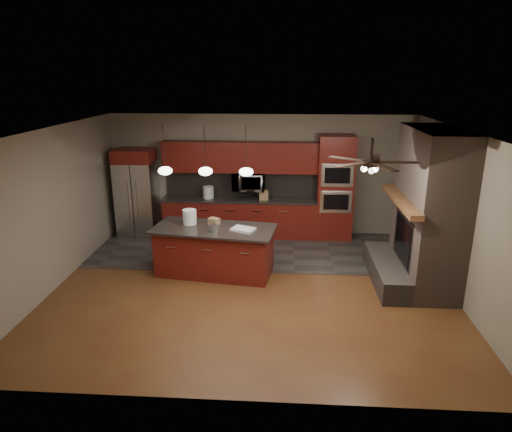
# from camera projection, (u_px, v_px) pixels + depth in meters

# --- Properties ---
(ground) EXTENTS (7.00, 7.00, 0.00)m
(ground) POSITION_uv_depth(u_px,v_px,m) (252.00, 287.00, 8.23)
(ground) COLOR brown
(ground) RESTS_ON ground
(ceiling) EXTENTS (7.00, 6.00, 0.02)m
(ceiling) POSITION_uv_depth(u_px,v_px,m) (251.00, 130.00, 7.39)
(ceiling) COLOR white
(ceiling) RESTS_ON back_wall
(back_wall) EXTENTS (7.00, 0.02, 2.80)m
(back_wall) POSITION_uv_depth(u_px,v_px,m) (261.00, 175.00, 10.66)
(back_wall) COLOR gray
(back_wall) RESTS_ON ground
(right_wall) EXTENTS (0.02, 6.00, 2.80)m
(right_wall) POSITION_uv_depth(u_px,v_px,m) (461.00, 217.00, 7.59)
(right_wall) COLOR gray
(right_wall) RESTS_ON ground
(left_wall) EXTENTS (0.02, 6.00, 2.80)m
(left_wall) POSITION_uv_depth(u_px,v_px,m) (54.00, 209.00, 8.02)
(left_wall) COLOR gray
(left_wall) RESTS_ON ground
(slate_tile_patch) EXTENTS (7.00, 2.40, 0.01)m
(slate_tile_patch) POSITION_uv_depth(u_px,v_px,m) (258.00, 249.00, 9.94)
(slate_tile_patch) COLOR #363431
(slate_tile_patch) RESTS_ON ground
(fireplace_column) EXTENTS (1.30, 2.10, 2.80)m
(fireplace_column) POSITION_uv_depth(u_px,v_px,m) (425.00, 215.00, 8.03)
(fireplace_column) COLOR brown
(fireplace_column) RESTS_ON ground
(back_cabinetry) EXTENTS (3.59, 0.64, 2.20)m
(back_cabinetry) POSITION_uv_depth(u_px,v_px,m) (240.00, 198.00, 10.60)
(back_cabinetry) COLOR maroon
(back_cabinetry) RESTS_ON ground
(oven_tower) EXTENTS (0.80, 0.63, 2.38)m
(oven_tower) POSITION_uv_depth(u_px,v_px,m) (335.00, 188.00, 10.33)
(oven_tower) COLOR maroon
(oven_tower) RESTS_ON ground
(microwave) EXTENTS (0.73, 0.41, 0.50)m
(microwave) POSITION_uv_depth(u_px,v_px,m) (249.00, 181.00, 10.47)
(microwave) COLOR silver
(microwave) RESTS_ON back_cabinetry
(refrigerator) EXTENTS (0.87, 0.75, 2.04)m
(refrigerator) POSITION_uv_depth(u_px,v_px,m) (137.00, 193.00, 10.59)
(refrigerator) COLOR silver
(refrigerator) RESTS_ON ground
(kitchen_island) EXTENTS (2.40, 1.34, 0.92)m
(kitchen_island) POSITION_uv_depth(u_px,v_px,m) (215.00, 250.00, 8.65)
(kitchen_island) COLOR maroon
(kitchen_island) RESTS_ON ground
(white_bucket) EXTENTS (0.29, 0.29, 0.28)m
(white_bucket) POSITION_uv_depth(u_px,v_px,m) (190.00, 217.00, 8.69)
(white_bucket) COLOR white
(white_bucket) RESTS_ON kitchen_island
(paint_can) EXTENTS (0.24, 0.24, 0.12)m
(paint_can) POSITION_uv_depth(u_px,v_px,m) (214.00, 228.00, 8.31)
(paint_can) COLOR #B2B2B7
(paint_can) RESTS_ON kitchen_island
(paint_tray) EXTENTS (0.49, 0.42, 0.04)m
(paint_tray) POSITION_uv_depth(u_px,v_px,m) (243.00, 229.00, 8.38)
(paint_tray) COLOR silver
(paint_tray) RESTS_ON kitchen_island
(cardboard_box) EXTENTS (0.24, 0.23, 0.13)m
(cardboard_box) POSITION_uv_depth(u_px,v_px,m) (214.00, 221.00, 8.68)
(cardboard_box) COLOR #92734B
(cardboard_box) RESTS_ON kitchen_island
(counter_bucket) EXTENTS (0.28, 0.28, 0.28)m
(counter_bucket) POSITION_uv_depth(u_px,v_px,m) (208.00, 192.00, 10.56)
(counter_bucket) COLOR silver
(counter_bucket) RESTS_ON back_cabinetry
(counter_box) EXTENTS (0.22, 0.18, 0.23)m
(counter_box) POSITION_uv_depth(u_px,v_px,m) (264.00, 195.00, 10.44)
(counter_box) COLOR olive
(counter_box) RESTS_ON back_cabinetry
(pendant_left) EXTENTS (0.26, 0.26, 0.92)m
(pendant_left) POSITION_uv_depth(u_px,v_px,m) (165.00, 171.00, 8.40)
(pendant_left) COLOR black
(pendant_left) RESTS_ON ceiling
(pendant_center) EXTENTS (0.26, 0.26, 0.92)m
(pendant_center) POSITION_uv_depth(u_px,v_px,m) (205.00, 171.00, 8.36)
(pendant_center) COLOR black
(pendant_center) RESTS_ON ceiling
(pendant_right) EXTENTS (0.26, 0.26, 0.92)m
(pendant_right) POSITION_uv_depth(u_px,v_px,m) (246.00, 172.00, 8.31)
(pendant_right) COLOR black
(pendant_right) RESTS_ON ceiling
(ceiling_fan) EXTENTS (1.27, 1.33, 0.41)m
(ceiling_fan) POSITION_uv_depth(u_px,v_px,m) (371.00, 161.00, 6.62)
(ceiling_fan) COLOR black
(ceiling_fan) RESTS_ON ceiling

